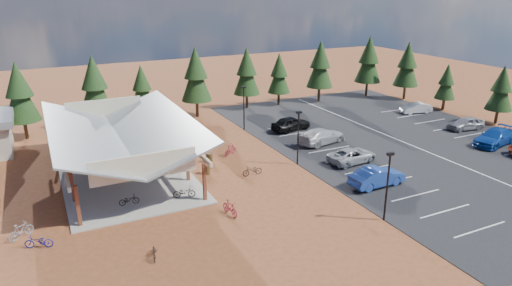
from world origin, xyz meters
name	(u,v)px	position (x,y,z in m)	size (l,w,h in m)	color
ground	(259,182)	(0.00, 0.00, 0.00)	(140.00, 140.00, 0.00)	brown
asphalt_lot	(400,141)	(18.50, 3.00, 0.02)	(27.00, 44.00, 0.04)	black
concrete_pad	(125,172)	(-10.00, 7.00, 0.05)	(10.60, 18.60, 0.10)	gray
bike_pavilion	(120,132)	(-10.00, 7.00, 3.82)	(11.65, 19.40, 4.97)	#5A2419
lamp_post_0	(388,182)	(5.00, -10.00, 2.98)	(0.50, 0.25, 5.14)	black
lamp_post_1	(298,134)	(5.00, 2.00, 2.98)	(0.50, 0.25, 5.14)	black
lamp_post_2	(244,105)	(5.00, 14.00, 2.98)	(0.50, 0.25, 5.14)	black
trash_bin_0	(207,169)	(-3.45, 3.55, 0.45)	(0.60, 0.60, 0.90)	#3D2C16
trash_bin_1	(209,158)	(-2.22, 6.11, 0.45)	(0.60, 0.60, 0.90)	#3D2C16
pine_1	(19,92)	(-17.71, 21.49, 5.18)	(3.64, 3.64, 8.48)	#382314
pine_2	(94,85)	(-10.11, 21.39, 5.31)	(3.74, 3.74, 8.70)	#382314
pine_3	(142,87)	(-4.54, 22.81, 4.26)	(3.00, 3.00, 6.98)	#382314
pine_4	(196,75)	(2.03, 21.82, 5.42)	(3.81, 3.81, 8.88)	#382314
pine_5	(247,72)	(9.48, 22.86, 5.04)	(3.55, 3.55, 8.26)	#382314
pine_6	(279,73)	(14.32, 22.68, 4.42)	(3.11, 3.11, 7.25)	#382314
pine_7	(320,64)	(20.54, 21.94, 5.34)	(3.76, 3.76, 8.75)	#382314
pine_8	(369,60)	(28.90, 21.60, 5.49)	(3.86, 3.86, 8.99)	#382314
pine_11	(501,88)	(33.64, 2.99, 4.34)	(3.05, 3.05, 7.11)	#382314
pine_12	(446,82)	(33.11, 10.63, 3.76)	(2.65, 2.65, 6.17)	#382314
pine_13	(407,64)	(32.59, 17.52, 5.13)	(3.61, 3.61, 8.40)	#382314
bike_0	(129,200)	(-10.90, 0.27, 0.50)	(0.53, 1.51, 0.79)	black
bike_1	(112,170)	(-11.12, 6.56, 0.63)	(0.50, 1.76, 1.06)	gray
bike_2	(101,160)	(-11.55, 9.86, 0.54)	(0.59, 1.69, 0.89)	navy
bike_3	(98,155)	(-11.68, 11.18, 0.60)	(0.47, 1.65, 0.99)	maroon
bike_4	(184,192)	(-6.76, -0.39, 0.56)	(0.61, 1.74, 0.91)	black
bike_5	(160,171)	(-7.42, 4.48, 0.62)	(0.49, 1.73, 1.04)	#97989F
bike_6	(151,156)	(-7.20, 8.53, 0.60)	(0.66, 1.90, 1.00)	navy
bike_7	(128,146)	(-8.57, 12.64, 0.58)	(0.45, 1.58, 0.95)	maroon
bike_8	(154,252)	(-10.94, -7.53, 0.40)	(0.53, 1.52, 0.80)	black
bike_9	(21,231)	(-18.28, -1.34, 0.54)	(0.51, 1.80, 1.08)	gray
bike_10	(39,241)	(-17.28, -3.18, 0.47)	(0.62, 1.77, 0.93)	navy
bike_11	(230,208)	(-4.57, -4.41, 0.56)	(0.53, 1.86, 1.12)	maroon
bike_15	(230,150)	(0.33, 7.08, 0.56)	(0.52, 1.85, 1.11)	maroon
bike_16	(252,170)	(0.05, 1.46, 0.48)	(0.64, 1.84, 0.97)	black
car_1	(377,177)	(8.39, -5.14, 0.85)	(1.72, 4.94, 1.63)	#224298
car_2	(352,155)	(9.85, 0.08, 0.73)	(2.30, 5.00, 1.39)	#A0A4A7
car_3	(322,136)	(10.41, 5.98, 0.85)	(2.26, 5.56, 1.61)	#B9B9B9
car_4	(291,123)	(9.75, 11.40, 0.86)	(1.93, 4.80, 1.64)	black
car_7	(495,137)	(26.41, -2.38, 0.88)	(2.34, 5.77, 1.67)	#0F3B96
car_8	(466,123)	(28.13, 2.74, 0.79)	(1.77, 4.39, 1.50)	gray
car_9	(416,108)	(28.24, 10.72, 0.72)	(1.45, 4.16, 1.37)	silver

